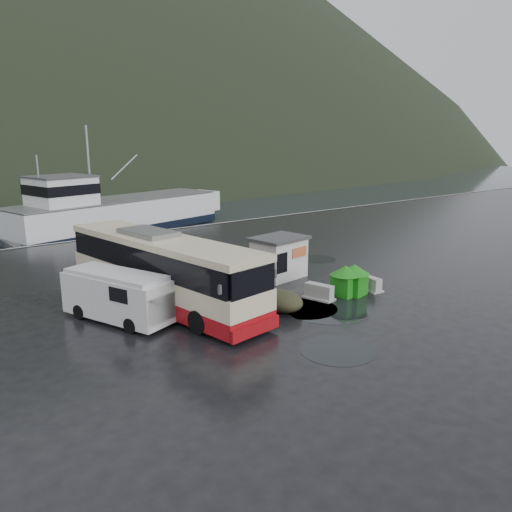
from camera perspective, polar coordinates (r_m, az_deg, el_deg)
ground at (r=24.80m, az=-2.83°, el=-5.50°), size 160.00×160.00×0.00m
quay_edge at (r=42.33m, az=-18.27°, el=1.86°), size 160.00×0.60×1.50m
coach_bus at (r=25.18m, az=-10.50°, el=-5.43°), size 5.08×13.11×3.61m
white_van at (r=23.53m, az=-15.41°, el=-7.07°), size 3.72×5.77×2.28m
waste_bin_left at (r=26.74m, az=11.05°, el=-4.32°), size 1.39×1.39×1.62m
waste_bin_right at (r=26.48m, az=10.09°, el=-4.45°), size 1.29×1.29×1.60m
dome_tent at (r=23.95m, az=2.79°, el=-6.21°), size 1.86×2.55×0.98m
ticket_kiosk at (r=29.38m, az=2.61°, el=-2.44°), size 3.44×2.81×2.43m
jersey_barrier_a at (r=25.69m, az=7.19°, el=-4.91°), size 1.18×1.73×0.79m
jersey_barrier_b at (r=27.65m, az=12.81°, el=-3.81°), size 0.86×1.54×0.74m
fishing_trawler at (r=52.55m, az=-15.37°, el=4.23°), size 26.80×11.96×10.48m
puddles at (r=24.56m, az=7.47°, el=-5.79°), size 12.33×13.70×0.01m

